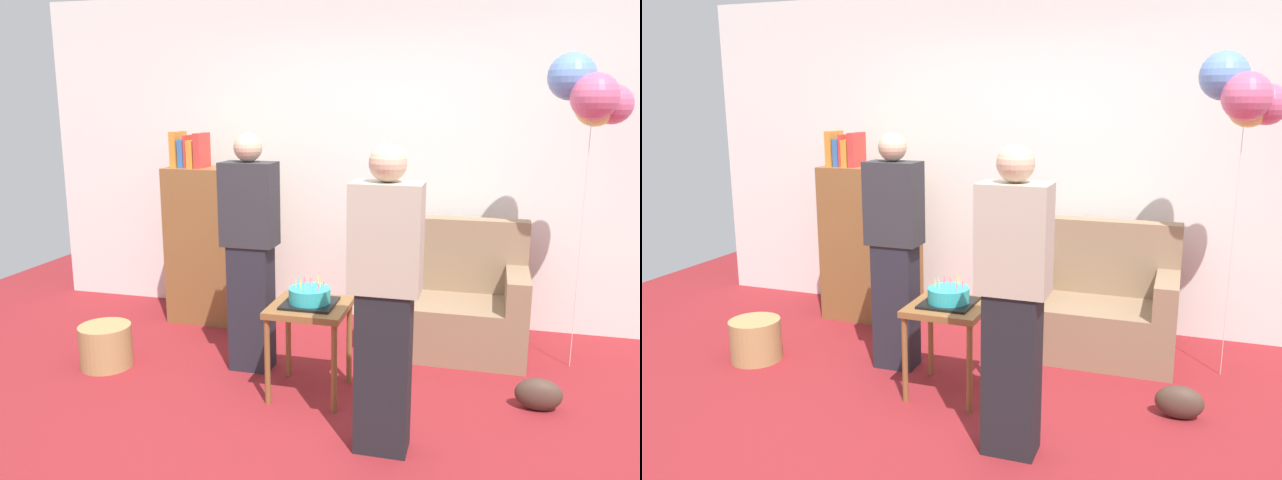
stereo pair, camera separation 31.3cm
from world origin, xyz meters
TOP-DOWN VIEW (x-y plane):
  - ground_plane at (0.00, 0.00)m, footprint 8.00×8.00m
  - wall_back at (0.00, 2.05)m, footprint 6.00×0.10m
  - couch at (0.67, 1.46)m, footprint 1.10×0.70m
  - bookshelf at (-1.26, 1.57)m, footprint 0.80×0.36m
  - side_table at (-0.13, 0.44)m, footprint 0.48×0.48m
  - birthday_cake at (-0.13, 0.44)m, footprint 0.32×0.32m
  - person_blowing_candles at (-0.62, 0.72)m, footprint 0.36×0.22m
  - person_holding_cake at (0.43, -0.10)m, footprint 0.36×0.22m
  - wicker_basket at (-1.63, 0.47)m, footprint 0.36×0.36m
  - handbag at (1.27, 0.57)m, footprint 0.28×0.14m
  - balloon_bunch at (1.52, 1.35)m, footprint 0.55×0.43m

SIDE VIEW (x-z plane):
  - ground_plane at x=0.00m, z-range 0.00..0.00m
  - handbag at x=1.27m, z-range 0.00..0.20m
  - wicker_basket at x=-1.63m, z-range 0.00..0.30m
  - couch at x=0.67m, z-range -0.14..0.82m
  - side_table at x=-0.13m, z-range 0.21..0.80m
  - birthday_cake at x=-0.13m, z-range 0.56..0.73m
  - bookshelf at x=-1.26m, z-range -0.12..1.47m
  - person_blowing_candles at x=-0.62m, z-range 0.02..1.65m
  - person_holding_cake at x=0.43m, z-range 0.02..1.65m
  - wall_back at x=0.00m, z-range 0.00..2.70m
  - balloon_bunch at x=1.52m, z-range 0.81..2.95m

